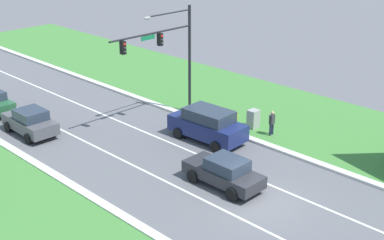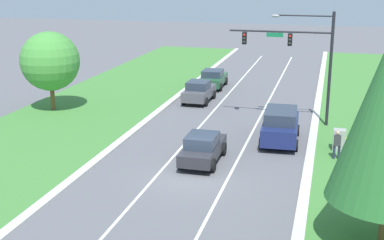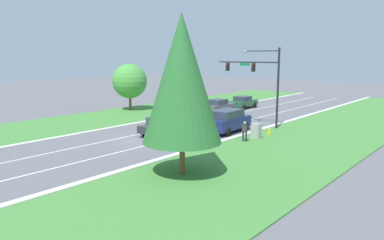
# 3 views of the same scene
# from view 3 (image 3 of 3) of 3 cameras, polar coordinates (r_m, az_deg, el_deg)

# --- Properties ---
(ground_plane) EXTENTS (160.00, 160.00, 0.00)m
(ground_plane) POSITION_cam_3_polar(r_m,az_deg,el_deg) (31.28, -7.62, -2.95)
(ground_plane) COLOR #5B5B60
(curb_strip_right) EXTENTS (0.50, 90.00, 0.15)m
(curb_strip_right) POSITION_cam_3_polar(r_m,az_deg,el_deg) (27.46, 0.40, -4.50)
(curb_strip_right) COLOR beige
(curb_strip_right) RESTS_ON ground_plane
(curb_strip_left) EXTENTS (0.50, 90.00, 0.15)m
(curb_strip_left) POSITION_cam_3_polar(r_m,az_deg,el_deg) (35.57, -13.78, -1.48)
(curb_strip_left) COLOR beige
(curb_strip_left) RESTS_ON ground_plane
(grass_verge_right) EXTENTS (10.00, 90.00, 0.08)m
(grass_verge_right) POSITION_cam_3_polar(r_m,az_deg,el_deg) (24.58, 9.93, -6.45)
(grass_verge_right) COLOR #427F38
(grass_verge_right) RESTS_ON ground_plane
(grass_verge_left) EXTENTS (10.00, 90.00, 0.08)m
(grass_verge_left) POSITION_cam_3_polar(r_m,az_deg,el_deg) (39.87, -18.26, -0.55)
(grass_verge_left) COLOR #427F38
(grass_verge_left) RESTS_ON ground_plane
(lane_stripe_inner_left) EXTENTS (0.14, 81.00, 0.01)m
(lane_stripe_inner_left) POSITION_cam_3_polar(r_m,az_deg,el_deg) (32.61, -9.76, -2.48)
(lane_stripe_inner_left) COLOR white
(lane_stripe_inner_left) RESTS_ON ground_plane
(lane_stripe_inner_right) EXTENTS (0.14, 81.00, 0.01)m
(lane_stripe_inner_right) POSITION_cam_3_polar(r_m,az_deg,el_deg) (30.01, -5.29, -3.45)
(lane_stripe_inner_right) COLOR white
(lane_stripe_inner_right) RESTS_ON ground_plane
(traffic_signal_mast) EXTENTS (6.80, 0.41, 7.59)m
(traffic_signal_mast) POSITION_cam_3_polar(r_m,az_deg,el_deg) (36.62, 10.30, 6.79)
(traffic_signal_mast) COLOR black
(traffic_signal_mast) RESTS_ON ground_plane
(graphite_sedan) EXTENTS (2.06, 4.27, 1.71)m
(graphite_sedan) POSITION_cam_3_polar(r_m,az_deg,el_deg) (45.09, 4.14, 2.12)
(graphite_sedan) COLOR #4C4C51
(graphite_sedan) RESTS_ON ground_plane
(navy_suv) EXTENTS (2.41, 5.07, 2.06)m
(navy_suv) POSITION_cam_3_polar(r_m,az_deg,el_deg) (33.88, 5.46, -0.10)
(navy_suv) COLOR navy
(navy_suv) RESTS_ON ground_plane
(charcoal_sedan) EXTENTS (1.97, 4.42, 1.63)m
(charcoal_sedan) POSITION_cam_3_polar(r_m,az_deg,el_deg) (32.71, -4.59, -0.86)
(charcoal_sedan) COLOR #28282D
(charcoal_sedan) RESTS_ON ground_plane
(forest_sedan) EXTENTS (2.17, 4.47, 1.61)m
(forest_sedan) POSITION_cam_3_polar(r_m,az_deg,el_deg) (49.71, 7.80, 2.73)
(forest_sedan) COLOR #235633
(forest_sedan) RESTS_ON ground_plane
(utility_cabinet) EXTENTS (0.70, 0.60, 1.31)m
(utility_cabinet) POSITION_cam_3_polar(r_m,az_deg,el_deg) (31.42, 9.76, -1.73)
(utility_cabinet) COLOR #9E9E99
(utility_cabinet) RESTS_ON ground_plane
(pedestrian) EXTENTS (0.40, 0.24, 1.69)m
(pedestrian) POSITION_cam_3_polar(r_m,az_deg,el_deg) (30.09, 8.03, -1.64)
(pedestrian) COLOR #232842
(pedestrian) RESTS_ON ground_plane
(fire_hydrant) EXTENTS (0.34, 0.20, 0.70)m
(fire_hydrant) POSITION_cam_3_polar(r_m,az_deg,el_deg) (32.78, 11.69, -1.87)
(fire_hydrant) COLOR gold
(fire_hydrant) RESTS_ON ground_plane
(conifer_near_right_tree) EXTENTS (4.53, 4.53, 9.22)m
(conifer_near_right_tree) POSITION_cam_3_polar(r_m,az_deg,el_deg) (20.92, -1.56, 6.33)
(conifer_near_right_tree) COLOR brown
(conifer_near_right_tree) RESTS_ON ground_plane
(oak_near_left_tree) EXTENTS (4.31, 4.31, 5.88)m
(oak_near_left_tree) POSITION_cam_3_polar(r_m,az_deg,el_deg) (47.45, -9.49, 5.87)
(oak_near_left_tree) COLOR brown
(oak_near_left_tree) RESTS_ON ground_plane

